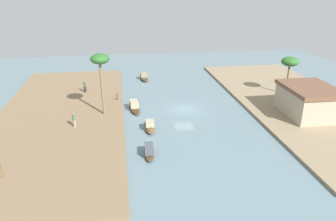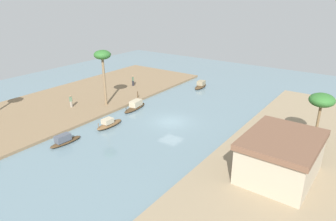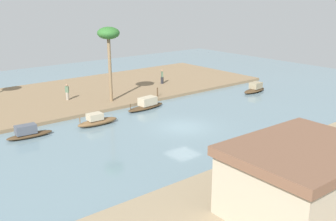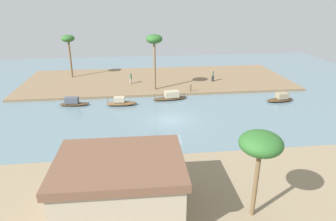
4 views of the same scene
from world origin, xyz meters
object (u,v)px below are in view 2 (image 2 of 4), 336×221
object	(u,v)px
person_by_mooring	(133,82)
palm_tree_right_tall	(322,101)
mooring_post	(138,95)
sampan_upstream_small	(64,140)
palm_tree_left_near	(103,58)
sampan_near_left_bank	(135,106)
sampan_with_red_awning	(201,85)
riverside_building	(280,156)
sampan_with_tall_canopy	(109,124)
person_on_near_bank	(71,102)

from	to	relation	value
person_by_mooring	palm_tree_right_tall	size ratio (longest dim) A/B	0.32
mooring_post	palm_tree_right_tall	world-z (taller)	palm_tree_right_tall
sampan_upstream_small	palm_tree_left_near	size ratio (longest dim) A/B	0.49
sampan_near_left_bank	sampan_with_red_awning	world-z (taller)	sampan_near_left_bank
mooring_post	riverside_building	size ratio (longest dim) A/B	0.13
palm_tree_left_near	sampan_with_tall_canopy	bearing A→B (deg)	48.65
mooring_post	sampan_near_left_bank	bearing A→B (deg)	35.49
sampan_near_left_bank	mooring_post	distance (m)	3.80
person_by_mooring	riverside_building	xyz separation A→B (m)	(13.16, 27.92, 1.12)
mooring_post	palm_tree_left_near	size ratio (longest dim) A/B	0.13
person_by_mooring	riverside_building	bearing A→B (deg)	0.51
person_on_near_bank	riverside_building	xyz separation A→B (m)	(0.61, 28.03, 1.09)
palm_tree_right_tall	sampan_upstream_small	bearing A→B (deg)	-56.49
sampan_with_tall_canopy	person_by_mooring	distance (m)	16.12
palm_tree_left_near	sampan_with_red_awning	bearing A→B (deg)	158.28
palm_tree_left_near	mooring_post	bearing A→B (deg)	161.18
sampan_with_tall_canopy	person_on_near_bank	size ratio (longest dim) A/B	2.25
person_by_mooring	riverside_building	size ratio (longest dim) A/B	0.23
sampan_near_left_bank	riverside_building	bearing A→B (deg)	68.85
sampan_with_red_awning	sampan_with_tall_canopy	bearing A→B (deg)	-7.80
sampan_with_tall_canopy	palm_tree_right_tall	bearing A→B (deg)	113.22
riverside_building	sampan_with_red_awning	bearing A→B (deg)	-135.23
palm_tree_left_near	riverside_building	xyz separation A→B (m)	(3.99, 24.85, -4.74)
palm_tree_right_tall	sampan_with_red_awning	bearing A→B (deg)	-120.57
palm_tree_left_near	riverside_building	size ratio (longest dim) A/B	1.00
sampan_with_red_awning	palm_tree_right_tall	xyz separation A→B (m)	(11.77, 19.93, 4.64)
sampan_with_tall_canopy	sampan_with_red_awning	size ratio (longest dim) A/B	1.02
sampan_with_tall_canopy	riverside_building	distance (m)	19.69
riverside_building	sampan_upstream_small	bearing A→B (deg)	-71.13
mooring_post	sampan_with_red_awning	bearing A→B (deg)	157.03
sampan_near_left_bank	sampan_upstream_small	xyz separation A→B (m)	(12.18, 0.76, -0.01)
person_by_mooring	mooring_post	world-z (taller)	person_by_mooring
sampan_with_red_awning	mooring_post	distance (m)	11.72
sampan_with_tall_canopy	person_by_mooring	world-z (taller)	person_by_mooring
sampan_near_left_bank	sampan_upstream_small	distance (m)	12.21
sampan_near_left_bank	sampan_upstream_small	world-z (taller)	sampan_near_left_bank
person_by_mooring	riverside_building	world-z (taller)	riverside_building
sampan_upstream_small	riverside_building	distance (m)	21.33
sampan_with_tall_canopy	palm_tree_left_near	size ratio (longest dim) A/B	0.50
sampan_upstream_small	mooring_post	world-z (taller)	mooring_post
sampan_upstream_small	mooring_post	xyz separation A→B (m)	(-15.26, -2.95, 0.39)
sampan_near_left_bank	person_by_mooring	world-z (taller)	person_by_mooring
person_on_near_bank	sampan_with_red_awning	bearing A→B (deg)	19.60
sampan_with_tall_canopy	riverside_building	bearing A→B (deg)	93.05
sampan_upstream_small	mooring_post	distance (m)	15.55
sampan_upstream_small	person_by_mooring	bearing A→B (deg)	-155.01
sampan_near_left_bank	person_by_mooring	size ratio (longest dim) A/B	2.60
person_on_near_bank	palm_tree_right_tall	xyz separation A→B (m)	(-7.21, 29.32, 3.99)
sampan_upstream_small	palm_tree_right_tall	world-z (taller)	palm_tree_right_tall
sampan_with_red_awning	person_by_mooring	xyz separation A→B (m)	(6.43, -9.29, 0.62)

